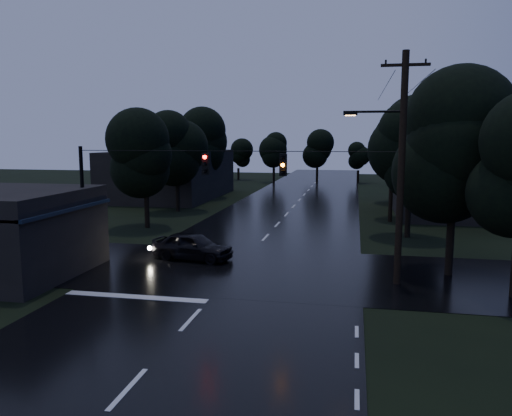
% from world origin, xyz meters
% --- Properties ---
extents(ground, '(160.00, 160.00, 0.00)m').
position_xyz_m(ground, '(0.00, 0.00, 0.00)').
color(ground, black).
rests_on(ground, ground).
extents(main_road, '(12.00, 120.00, 0.02)m').
position_xyz_m(main_road, '(0.00, 30.00, 0.00)').
color(main_road, black).
rests_on(main_road, ground).
extents(cross_street, '(60.00, 9.00, 0.02)m').
position_xyz_m(cross_street, '(0.00, 12.00, 0.00)').
color(cross_street, black).
rests_on(cross_street, ground).
extents(building_far_right, '(10.00, 14.00, 4.40)m').
position_xyz_m(building_far_right, '(14.00, 34.00, 2.20)').
color(building_far_right, black).
rests_on(building_far_right, ground).
extents(building_far_left, '(10.00, 16.00, 5.00)m').
position_xyz_m(building_far_left, '(-14.00, 40.00, 2.50)').
color(building_far_left, black).
rests_on(building_far_left, ground).
extents(utility_pole_main, '(3.50, 0.30, 10.00)m').
position_xyz_m(utility_pole_main, '(7.41, 11.00, 5.26)').
color(utility_pole_main, black).
rests_on(utility_pole_main, ground).
extents(utility_pole_far, '(2.00, 0.30, 7.50)m').
position_xyz_m(utility_pole_far, '(8.30, 28.00, 3.88)').
color(utility_pole_far, black).
rests_on(utility_pole_far, ground).
extents(anchor_pole_left, '(0.18, 0.18, 6.00)m').
position_xyz_m(anchor_pole_left, '(-7.50, 11.00, 3.00)').
color(anchor_pole_left, black).
rests_on(anchor_pole_left, ground).
extents(span_signals, '(15.00, 0.37, 1.12)m').
position_xyz_m(span_signals, '(0.56, 10.99, 5.24)').
color(span_signals, black).
rests_on(span_signals, ground).
extents(tree_corner_near, '(4.48, 4.48, 9.44)m').
position_xyz_m(tree_corner_near, '(10.00, 13.00, 5.99)').
color(tree_corner_near, black).
rests_on(tree_corner_near, ground).
extents(tree_left_a, '(3.92, 3.92, 8.26)m').
position_xyz_m(tree_left_a, '(-9.00, 22.00, 5.24)').
color(tree_left_a, black).
rests_on(tree_left_a, ground).
extents(tree_left_b, '(4.20, 4.20, 8.85)m').
position_xyz_m(tree_left_b, '(-9.60, 30.00, 5.62)').
color(tree_left_b, black).
rests_on(tree_left_b, ground).
extents(tree_left_c, '(4.48, 4.48, 9.44)m').
position_xyz_m(tree_left_c, '(-10.20, 40.00, 5.99)').
color(tree_left_c, black).
rests_on(tree_left_c, ground).
extents(tree_right_a, '(4.20, 4.20, 8.85)m').
position_xyz_m(tree_right_a, '(9.00, 22.00, 5.62)').
color(tree_right_a, black).
rests_on(tree_right_a, ground).
extents(tree_right_b, '(4.48, 4.48, 9.44)m').
position_xyz_m(tree_right_b, '(9.60, 30.00, 5.99)').
color(tree_right_b, black).
rests_on(tree_right_b, ground).
extents(tree_right_c, '(4.76, 4.76, 10.03)m').
position_xyz_m(tree_right_c, '(10.20, 40.00, 6.37)').
color(tree_right_c, black).
rests_on(tree_right_c, ground).
extents(car, '(4.54, 2.36, 1.47)m').
position_xyz_m(car, '(-2.76, 13.52, 0.74)').
color(car, black).
rests_on(car, ground).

